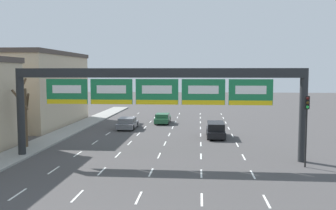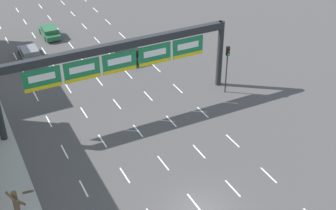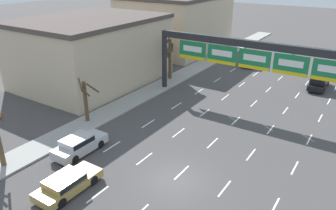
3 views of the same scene
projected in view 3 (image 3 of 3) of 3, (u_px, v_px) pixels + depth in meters
name	position (u px, v px, depth m)	size (l,w,h in m)	color
ground_plane	(174.00, 180.00, 22.47)	(220.00, 220.00, 0.00)	#474444
sidewalk_left	(63.00, 136.00, 28.10)	(2.80, 110.00, 0.15)	#999993
lane_dashes	(245.00, 112.00, 32.87)	(13.32, 67.00, 0.01)	white
sign_gantry	(256.00, 56.00, 31.78)	(21.98, 0.70, 6.87)	#232628
building_near	(92.00, 50.00, 39.92)	(12.89, 17.04, 7.89)	#C6B293
building_far	(175.00, 23.00, 55.47)	(14.02, 16.82, 9.07)	#C6B293
suv_black	(319.00, 81.00, 38.78)	(1.81, 4.80, 1.53)	black
car_gold	(67.00, 183.00, 21.07)	(1.92, 4.48, 1.21)	#A88947
car_grey	(252.00, 61.00, 47.53)	(1.95, 4.48, 1.33)	slate
car_silver	(79.00, 144.00, 25.42)	(1.81, 4.47, 1.43)	#B7B7BC
car_green	(286.00, 57.00, 49.66)	(1.81, 4.42, 1.28)	#235B38
tree_bare_closest	(170.00, 56.00, 40.92)	(1.52, 1.49, 5.92)	brown
tree_bare_third	(86.00, 99.00, 29.77)	(1.68, 1.86, 4.21)	brown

